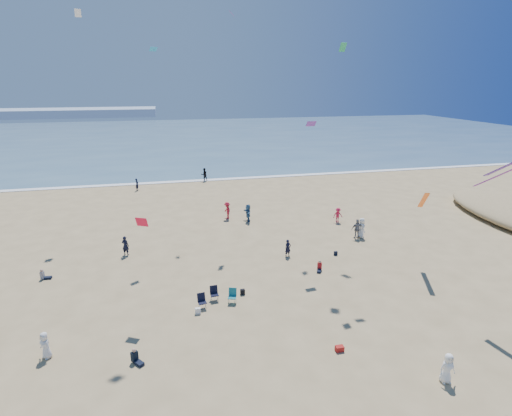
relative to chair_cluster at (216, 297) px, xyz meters
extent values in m
cube|color=#476B84|center=(0.18, 84.81, -0.47)|extent=(220.00, 100.00, 0.06)
cube|color=white|center=(0.18, 34.81, -0.46)|extent=(220.00, 1.20, 0.08)
cube|color=#7A8EA8|center=(-59.82, 159.81, 1.10)|extent=(110.00, 20.00, 3.20)
imported|color=black|center=(2.89, 34.50, 0.47)|extent=(1.11, 0.96, 1.94)
imported|color=black|center=(-6.51, 31.19, 0.32)|extent=(0.57, 0.69, 1.63)
imported|color=white|center=(9.99, -9.70, 0.29)|extent=(0.81, 0.57, 1.58)
imported|color=gray|center=(14.42, 8.58, 0.44)|extent=(1.13, 0.54, 1.88)
imported|color=#305A84|center=(5.47, 15.61, 0.43)|extent=(0.69, 1.76, 1.86)
imported|color=#B61A2B|center=(3.48, 16.94, 0.42)|extent=(0.89, 1.29, 1.84)
imported|color=red|center=(14.55, 13.19, 0.28)|extent=(1.01, 0.58, 1.56)
imported|color=black|center=(6.87, 6.14, 0.25)|extent=(0.62, 0.48, 1.50)
imported|color=white|center=(14.91, 8.71, 0.45)|extent=(0.61, 0.94, 1.91)
imported|color=black|center=(-6.42, 9.55, 0.35)|extent=(0.74, 0.63, 1.71)
imported|color=white|center=(-9.56, -3.26, 0.26)|extent=(0.86, 0.87, 1.52)
cube|color=white|center=(-1.31, -0.88, -0.30)|extent=(0.35, 0.20, 0.40)
cube|color=black|center=(1.93, 0.84, -0.31)|extent=(0.30, 0.22, 0.38)
cube|color=#AA1C18|center=(5.91, -6.34, -0.35)|extent=(0.45, 0.30, 0.30)
cube|color=black|center=(10.92, 5.46, -0.33)|extent=(0.28, 0.18, 0.34)
cube|color=purple|center=(4.04, 15.41, 19.41)|extent=(0.59, 0.90, 0.38)
cube|color=#249E5B|center=(9.76, 4.03, 15.84)|extent=(0.51, 0.34, 0.58)
cube|color=#1D87CB|center=(-2.97, 12.68, 16.11)|extent=(0.73, 0.65, 0.33)
cube|color=silver|center=(-9.59, 20.13, 19.64)|extent=(0.60, 0.41, 0.68)
cube|color=#6D32A0|center=(8.42, 5.97, 10.51)|extent=(0.82, 0.40, 0.41)
cube|color=red|center=(-4.31, 0.26, 5.54)|extent=(0.76, 0.53, 0.59)
cube|color=purple|center=(16.13, -4.76, 8.58)|extent=(0.35, 3.14, 2.21)
cube|color=orange|center=(16.24, 2.08, 4.98)|extent=(0.35, 2.64, 1.87)
camera|label=1|loc=(-2.75, -23.28, 13.61)|focal=28.00mm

